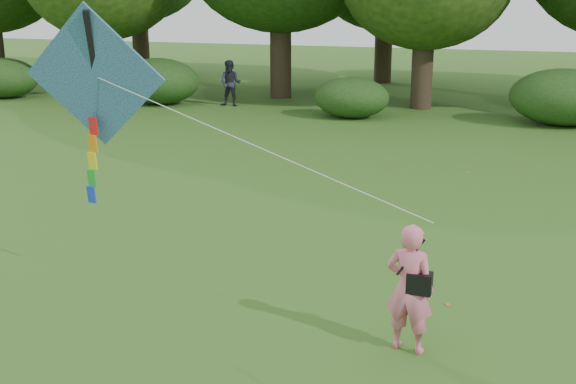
% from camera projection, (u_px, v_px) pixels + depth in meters
% --- Properties ---
extents(ground, '(100.00, 100.00, 0.00)m').
position_uv_depth(ground, '(334.00, 363.00, 8.69)').
color(ground, '#265114').
rests_on(ground, ground).
extents(man_kite_flyer, '(0.66, 0.49, 1.65)m').
position_uv_depth(man_kite_flyer, '(410.00, 288.00, 8.80)').
color(man_kite_flyer, '#E56C87').
rests_on(man_kite_flyer, ground).
extents(bystander_left, '(0.92, 0.75, 1.77)m').
position_uv_depth(bystander_left, '(231.00, 83.00, 27.80)').
color(bystander_left, '#252531').
rests_on(bystander_left, ground).
extents(crossbody_bag, '(0.43, 0.20, 0.68)m').
position_uv_depth(crossbody_bag, '(419.00, 282.00, 8.70)').
color(crossbody_bag, black).
rests_on(crossbody_bag, ground).
extents(flying_kite, '(5.97, 1.06, 2.93)m').
position_uv_depth(flying_kite, '(96.00, 80.00, 10.20)').
color(flying_kite, '#24379E').
rests_on(flying_kite, ground).
extents(shrub_band, '(39.15, 3.22, 1.88)m').
position_uv_depth(shrub_band, '(448.00, 96.00, 24.74)').
color(shrub_band, '#264919').
rests_on(shrub_band, ground).
extents(fallen_leaves, '(10.62, 14.28, 0.01)m').
position_uv_depth(fallen_leaves, '(471.00, 300.00, 10.44)').
color(fallen_leaves, olive).
rests_on(fallen_leaves, ground).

